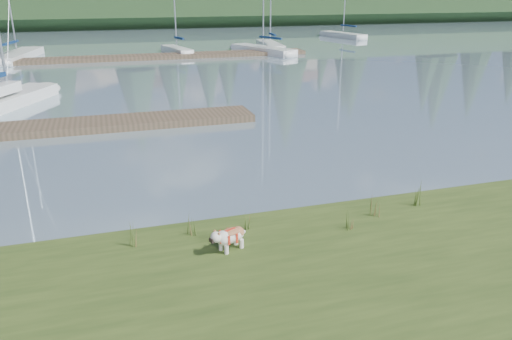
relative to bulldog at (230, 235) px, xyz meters
name	(u,v)px	position (x,y,z in m)	size (l,w,h in m)	color
ground	(127,60)	(-0.07, 33.03, -0.66)	(200.00, 200.00, 0.00)	#8099A6
ridge	(108,8)	(-0.07, 76.03, 1.84)	(200.00, 20.00, 5.00)	#1B3118
bulldog	(230,235)	(0.00, 0.00, 0.00)	(0.85, 0.56, 0.50)	silver
sailboat_main	(9,97)	(-6.57, 17.55, -0.24)	(5.13, 8.21, 12.05)	silver
dock_near	(57,127)	(-4.07, 12.03, -0.51)	(16.00, 2.00, 0.30)	#4C3D2C
dock_far	(152,57)	(1.93, 33.03, -0.51)	(26.00, 2.20, 0.30)	#4C3D2C
sailboat_bg_1	(21,54)	(-8.27, 36.59, -0.34)	(3.53, 9.23, 13.38)	silver
sailboat_bg_2	(175,49)	(4.23, 35.95, -0.33)	(2.27, 5.91, 8.96)	silver
sailboat_bg_3	(258,49)	(11.37, 34.34, -0.34)	(4.49, 8.10, 11.88)	silver
sailboat_bg_4	(269,44)	(13.43, 37.47, -0.34)	(2.32, 7.51, 10.95)	silver
sailboat_bg_5	(339,34)	(24.76, 45.45, -0.34)	(3.07, 7.78, 10.95)	silver
weed_0	(191,226)	(-0.64, 0.88, -0.11)	(0.17, 0.14, 0.50)	#475B23
weed_1	(247,221)	(0.59, 0.81, -0.14)	(0.17, 0.14, 0.41)	#475B23
weed_2	(375,205)	(3.63, 0.55, -0.05)	(0.17, 0.14, 0.63)	#475B23
weed_3	(134,234)	(-1.85, 0.72, -0.05)	(0.17, 0.14, 0.64)	#475B23
weed_4	(349,221)	(2.75, 0.12, -0.11)	(0.17, 0.14, 0.48)	#475B23
weed_5	(418,195)	(4.92, 0.76, -0.03)	(0.17, 0.14, 0.67)	#475B23
mud_lip	(212,231)	(-0.07, 1.43, -0.59)	(60.00, 0.50, 0.14)	#33281C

